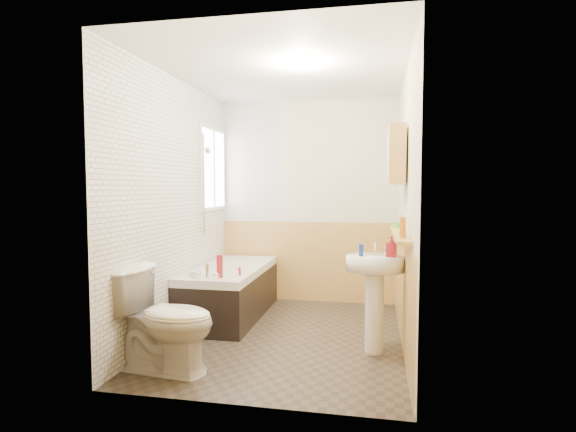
# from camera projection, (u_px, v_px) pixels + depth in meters

# --- Properties ---
(floor) EXTENTS (2.80, 2.80, 0.00)m
(floor) POSITION_uv_depth(u_px,v_px,m) (285.00, 336.00, 4.31)
(floor) COLOR #302922
(floor) RESTS_ON ground
(ceiling) EXTENTS (2.80, 2.80, 0.00)m
(ceiling) POSITION_uv_depth(u_px,v_px,m) (285.00, 72.00, 4.15)
(ceiling) COLOR white
(ceiling) RESTS_ON ground
(wall_back) EXTENTS (2.20, 0.02, 2.50)m
(wall_back) POSITION_uv_depth(u_px,v_px,m) (307.00, 202.00, 5.61)
(wall_back) COLOR beige
(wall_back) RESTS_ON ground
(wall_front) EXTENTS (2.20, 0.02, 2.50)m
(wall_front) POSITION_uv_depth(u_px,v_px,m) (241.00, 215.00, 2.85)
(wall_front) COLOR beige
(wall_front) RESTS_ON ground
(wall_left) EXTENTS (0.02, 2.80, 2.50)m
(wall_left) POSITION_uv_depth(u_px,v_px,m) (175.00, 206.00, 4.45)
(wall_left) COLOR beige
(wall_left) RESTS_ON ground
(wall_right) EXTENTS (0.02, 2.80, 2.50)m
(wall_right) POSITION_uv_depth(u_px,v_px,m) (406.00, 207.00, 4.02)
(wall_right) COLOR beige
(wall_right) RESTS_ON ground
(wainscot_right) EXTENTS (0.01, 2.80, 1.00)m
(wainscot_right) POSITION_uv_depth(u_px,v_px,m) (402.00, 290.00, 4.07)
(wainscot_right) COLOR #DBAC5A
(wainscot_right) RESTS_ON wall_right
(wainscot_front) EXTENTS (2.20, 0.01, 1.00)m
(wainscot_front) POSITION_uv_depth(u_px,v_px,m) (243.00, 330.00, 2.92)
(wainscot_front) COLOR #DBAC5A
(wainscot_front) RESTS_ON wall_front
(wainscot_back) EXTENTS (2.20, 0.01, 1.00)m
(wainscot_back) POSITION_uv_depth(u_px,v_px,m) (307.00, 261.00, 5.64)
(wainscot_back) COLOR #DBAC5A
(wainscot_back) RESTS_ON wall_back
(tile_cladding_left) EXTENTS (0.01, 2.80, 2.50)m
(tile_cladding_left) POSITION_uv_depth(u_px,v_px,m) (177.00, 206.00, 4.44)
(tile_cladding_left) COLOR white
(tile_cladding_left) RESTS_ON wall_left
(tile_return_back) EXTENTS (0.75, 0.01, 1.50)m
(tile_return_back) POSITION_uv_depth(u_px,v_px,m) (251.00, 162.00, 5.70)
(tile_return_back) COLOR white
(tile_return_back) RESTS_ON wall_back
(window) EXTENTS (0.03, 0.79, 0.99)m
(window) POSITION_uv_depth(u_px,v_px,m) (213.00, 169.00, 5.34)
(window) COLOR white
(window) RESTS_ON wall_left
(bathtub) EXTENTS (0.70, 1.60, 0.70)m
(bathtub) POSITION_uv_depth(u_px,v_px,m) (230.00, 290.00, 4.98)
(bathtub) COLOR black
(bathtub) RESTS_ON floor
(shower_riser) EXTENTS (0.10, 0.08, 1.13)m
(shower_riser) POSITION_uv_depth(u_px,v_px,m) (205.00, 175.00, 5.01)
(shower_riser) COLOR silver
(shower_riser) RESTS_ON wall_left
(toilet) EXTENTS (0.87, 0.56, 0.80)m
(toilet) POSITION_uv_depth(u_px,v_px,m) (164.00, 320.00, 3.48)
(toilet) COLOR white
(toilet) RESTS_ON floor
(sink) EXTENTS (0.49, 0.40, 0.96)m
(sink) POSITION_uv_depth(u_px,v_px,m) (375.00, 284.00, 3.86)
(sink) COLOR white
(sink) RESTS_ON floor
(pine_shelf) EXTENTS (0.10, 1.42, 0.03)m
(pine_shelf) POSITION_uv_depth(u_px,v_px,m) (399.00, 234.00, 3.79)
(pine_shelf) COLOR #DBAC5A
(pine_shelf) RESTS_ON wall_right
(medicine_cabinet) EXTENTS (0.14, 0.56, 0.51)m
(medicine_cabinet) POSITION_uv_depth(u_px,v_px,m) (396.00, 156.00, 3.97)
(medicine_cabinet) COLOR #DBAC5A
(medicine_cabinet) RESTS_ON wall_right
(foam_can) EXTENTS (0.05, 0.05, 0.15)m
(foam_can) POSITION_uv_depth(u_px,v_px,m) (403.00, 228.00, 3.34)
(foam_can) COLOR orange
(foam_can) RESTS_ON pine_shelf
(green_bottle) EXTENTS (0.05, 0.05, 0.19)m
(green_bottle) POSITION_uv_depth(u_px,v_px,m) (401.00, 223.00, 3.50)
(green_bottle) COLOR orange
(green_bottle) RESTS_ON pine_shelf
(black_jar) EXTENTS (0.09, 0.09, 0.05)m
(black_jar) POSITION_uv_depth(u_px,v_px,m) (397.00, 225.00, 4.24)
(black_jar) COLOR #59C647
(black_jar) RESTS_ON pine_shelf
(soap_bottle) EXTENTS (0.12, 0.19, 0.08)m
(soap_bottle) POSITION_uv_depth(u_px,v_px,m) (391.00, 252.00, 3.77)
(soap_bottle) COLOR maroon
(soap_bottle) RESTS_ON sink
(clear_bottle) EXTENTS (0.04, 0.04, 0.10)m
(clear_bottle) POSITION_uv_depth(u_px,v_px,m) (361.00, 250.00, 3.80)
(clear_bottle) COLOR #19339E
(clear_bottle) RESTS_ON sink
(blue_gel) EXTENTS (0.07, 0.06, 0.22)m
(blue_gel) POSITION_uv_depth(u_px,v_px,m) (220.00, 266.00, 4.34)
(blue_gel) COLOR maroon
(blue_gel) RESTS_ON bathtub
(cream_jar) EXTENTS (0.10, 0.10, 0.06)m
(cream_jar) POSITION_uv_depth(u_px,v_px,m) (194.00, 274.00, 4.38)
(cream_jar) COLOR silver
(cream_jar) RESTS_ON bathtub
(orange_bottle) EXTENTS (0.03, 0.03, 0.08)m
(orange_bottle) POSITION_uv_depth(u_px,v_px,m) (240.00, 271.00, 4.45)
(orange_bottle) COLOR maroon
(orange_bottle) RESTS_ON bathtub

